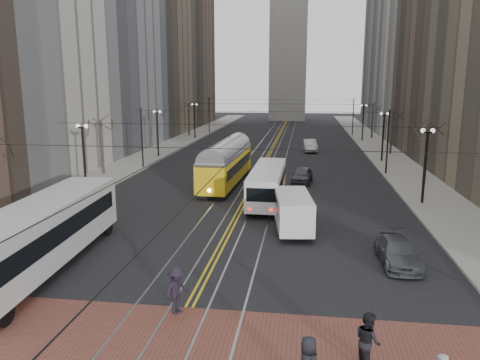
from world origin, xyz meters
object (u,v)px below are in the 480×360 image
(streetcar, at_px, (227,167))
(pedestrian_c, at_px, (368,341))
(rear_bus, at_px, (267,185))
(cargo_van, at_px, (293,213))
(sedan_silver, at_px, (310,146))
(sedan_parked, at_px, (397,252))
(pedestrian_d, at_px, (177,290))
(transit_bus, at_px, (42,237))
(sedan_grey, at_px, (302,175))

(streetcar, relative_size, pedestrian_c, 6.85)
(rear_bus, height_order, pedestrian_c, rear_bus)
(rear_bus, relative_size, cargo_van, 1.95)
(sedan_silver, height_order, sedan_parked, sedan_silver)
(cargo_van, bearing_deg, rear_bus, 99.90)
(rear_bus, bearing_deg, pedestrian_c, -76.32)
(cargo_van, xyz_separation_m, pedestrian_d, (-4.36, -11.44, -0.18))
(cargo_van, xyz_separation_m, pedestrian_c, (2.82, -14.26, -0.18))
(cargo_van, bearing_deg, pedestrian_d, -118.06)
(transit_bus, relative_size, pedestrian_d, 6.86)
(streetcar, bearing_deg, pedestrian_c, -69.28)
(sedan_parked, bearing_deg, pedestrian_d, -147.67)
(pedestrian_c, bearing_deg, pedestrian_d, 47.85)
(pedestrian_c, bearing_deg, rear_bus, -7.49)
(rear_bus, height_order, sedan_parked, rear_bus)
(sedan_grey, bearing_deg, transit_bus, -112.12)
(sedan_silver, xyz_separation_m, pedestrian_c, (1.52, -49.90, 0.19))
(streetcar, xyz_separation_m, sedan_silver, (7.80, 22.19, -0.78))
(sedan_parked, relative_size, pedestrian_c, 2.29)
(sedan_grey, relative_size, pedestrian_c, 2.17)
(sedan_silver, height_order, pedestrian_c, pedestrian_c)
(sedan_silver, distance_m, pedestrian_c, 49.92)
(cargo_van, height_order, sedan_grey, cargo_van)
(sedan_grey, bearing_deg, sedan_parked, -68.68)
(pedestrian_d, bearing_deg, transit_bus, 92.84)
(sedan_silver, bearing_deg, pedestrian_c, -93.88)
(sedan_silver, relative_size, pedestrian_c, 2.50)
(cargo_van, relative_size, sedan_parked, 1.19)
(sedan_silver, bearing_deg, sedan_parked, -89.68)
(sedan_parked, distance_m, pedestrian_c, 9.91)
(rear_bus, relative_size, sedan_silver, 2.11)
(rear_bus, distance_m, pedestrian_d, 18.71)
(rear_bus, xyz_separation_m, sedan_silver, (3.50, 28.49, -0.55))
(cargo_van, height_order, sedan_parked, cargo_van)
(rear_bus, relative_size, sedan_parked, 2.31)
(transit_bus, distance_m, sedan_grey, 26.13)
(sedan_silver, xyz_separation_m, sedan_parked, (4.20, -40.36, -0.16))
(streetcar, height_order, sedan_grey, streetcar)
(sedan_grey, height_order, sedan_silver, sedan_silver)
(cargo_van, distance_m, sedan_grey, 14.96)
(rear_bus, xyz_separation_m, pedestrian_d, (-2.16, -18.59, -0.36))
(sedan_silver, bearing_deg, rear_bus, -102.62)
(sedan_silver, distance_m, pedestrian_d, 47.42)
(cargo_van, xyz_separation_m, sedan_grey, (0.45, 14.95, -0.45))
(transit_bus, bearing_deg, rear_bus, 53.10)
(rear_bus, distance_m, cargo_van, 7.48)
(transit_bus, bearing_deg, cargo_van, 29.61)
(pedestrian_d, bearing_deg, cargo_van, 6.31)
(pedestrian_d, bearing_deg, sedan_silver, 20.31)
(sedan_silver, bearing_deg, transit_bus, -112.89)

